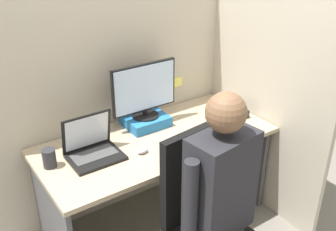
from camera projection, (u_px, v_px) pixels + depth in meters
name	position (u px, v px, depth m)	size (l,w,h in m)	color
cubicle_panel_back	(127.00, 103.00, 2.81)	(2.05, 0.05, 1.62)	#B7AD99
cubicle_panel_right	(253.00, 99.00, 2.88)	(0.04, 1.36, 1.62)	#B7AD99
desk	(157.00, 159.00, 2.65)	(1.55, 0.72, 0.70)	tan
paper_box	(145.00, 120.00, 2.73)	(0.29, 0.25, 0.07)	#236BAD
monitor	(144.00, 90.00, 2.63)	(0.48, 0.19, 0.38)	black
laptop	(93.00, 149.00, 2.36)	(0.31, 0.25, 0.26)	black
mouse	(143.00, 151.00, 2.40)	(0.07, 0.05, 0.03)	gray
stapler	(240.00, 111.00, 2.87)	(0.04, 0.14, 0.06)	#2D2D33
carrot_toy	(216.00, 139.00, 2.52)	(0.04, 0.15, 0.04)	orange
office_chair	(206.00, 222.00, 2.15)	(0.54, 0.57, 1.00)	black
person	(227.00, 203.00, 1.91)	(0.48, 0.48, 1.31)	brown
pen_cup	(49.00, 158.00, 2.26)	(0.08, 0.08, 0.11)	#28282D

